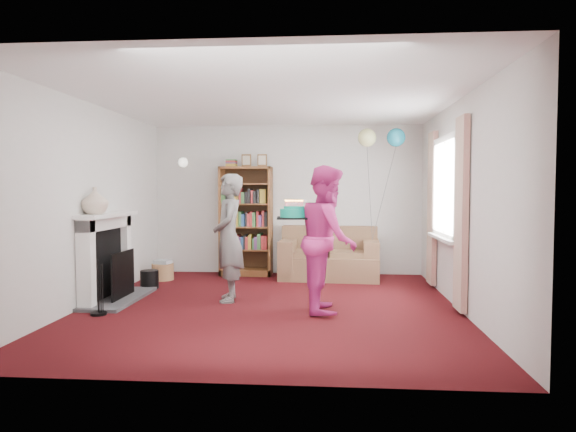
# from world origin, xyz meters

# --- Properties ---
(ground) EXTENTS (5.00, 5.00, 0.00)m
(ground) POSITION_xyz_m (0.00, 0.00, 0.00)
(ground) COLOR black
(ground) RESTS_ON ground
(wall_back) EXTENTS (4.50, 0.02, 2.50)m
(wall_back) POSITION_xyz_m (0.00, 2.51, 1.25)
(wall_back) COLOR silver
(wall_back) RESTS_ON ground
(wall_left) EXTENTS (0.02, 5.00, 2.50)m
(wall_left) POSITION_xyz_m (-2.26, 0.00, 1.25)
(wall_left) COLOR silver
(wall_left) RESTS_ON ground
(wall_right) EXTENTS (0.02, 5.00, 2.50)m
(wall_right) POSITION_xyz_m (2.26, 0.00, 1.25)
(wall_right) COLOR silver
(wall_right) RESTS_ON ground
(ceiling) EXTENTS (4.50, 5.00, 0.01)m
(ceiling) POSITION_xyz_m (0.00, 0.00, 2.50)
(ceiling) COLOR white
(ceiling) RESTS_ON wall_back
(fireplace) EXTENTS (0.55, 1.80, 1.12)m
(fireplace) POSITION_xyz_m (-2.09, 0.19, 0.51)
(fireplace) COLOR #3F3F42
(fireplace) RESTS_ON ground
(window_bay) EXTENTS (0.14, 2.02, 2.20)m
(window_bay) POSITION_xyz_m (2.21, 0.60, 1.20)
(window_bay) COLOR white
(window_bay) RESTS_ON ground
(wall_sconce) EXTENTS (0.16, 0.23, 0.16)m
(wall_sconce) POSITION_xyz_m (-1.75, 2.36, 1.88)
(wall_sconce) COLOR gold
(wall_sconce) RESTS_ON ground
(bookcase) EXTENTS (0.85, 0.42, 2.01)m
(bookcase) POSITION_xyz_m (-0.67, 2.30, 0.89)
(bookcase) COLOR #472B14
(bookcase) RESTS_ON ground
(sofa) EXTENTS (1.56, 0.82, 0.82)m
(sofa) POSITION_xyz_m (0.72, 2.06, 0.31)
(sofa) COLOR brown
(sofa) RESTS_ON ground
(wicker_basket) EXTENTS (0.34, 0.34, 0.32)m
(wicker_basket) POSITION_xyz_m (-1.90, 1.69, 0.14)
(wicker_basket) COLOR #A06E4A
(wicker_basket) RESTS_ON ground
(person_striped) EXTENTS (0.49, 0.65, 1.62)m
(person_striped) POSITION_xyz_m (-0.57, 0.27, 0.81)
(person_striped) COLOR black
(person_striped) RESTS_ON ground
(person_magenta) EXTENTS (0.67, 0.85, 1.70)m
(person_magenta) POSITION_xyz_m (0.70, -0.17, 0.85)
(person_magenta) COLOR #B7246F
(person_magenta) RESTS_ON ground
(birthday_cake) EXTENTS (0.40, 0.40, 0.22)m
(birthday_cake) POSITION_xyz_m (0.29, -0.10, 1.15)
(birthday_cake) COLOR black
(birthday_cake) RESTS_ON ground
(balloons) EXTENTS (0.72, 0.28, 1.72)m
(balloons) POSITION_xyz_m (1.51, 1.85, 2.22)
(balloons) COLOR #3F3F3F
(balloons) RESTS_ON ground
(mantel_vase) EXTENTS (0.39, 0.39, 0.33)m
(mantel_vase) POSITION_xyz_m (-2.12, -0.15, 1.29)
(mantel_vase) COLOR beige
(mantel_vase) RESTS_ON fireplace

